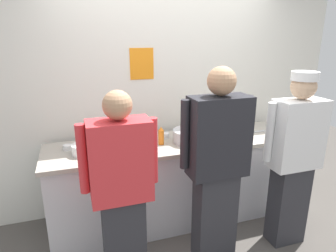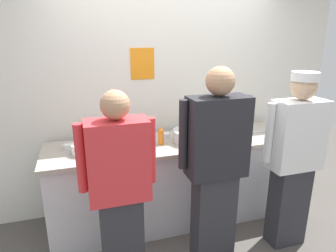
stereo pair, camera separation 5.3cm
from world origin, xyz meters
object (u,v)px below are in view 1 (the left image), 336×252
object	(u,v)px
ramekin_orange_sauce	(67,147)
deli_cup	(279,130)
plate_stack_front	(83,149)
plate_stack_rear	(219,132)
sheet_tray	(123,146)
chef_near_left	(122,189)
chef_far_right	(294,157)
chef_center	(217,165)
chefs_knife	(253,132)
ramekin_green_sauce	(165,135)
squeeze_bottle_primary	(161,136)
mixing_bowl_steel	(190,136)

from	to	relation	value
ramekin_orange_sauce	deli_cup	xyz separation A→B (m)	(2.23, -0.23, 0.01)
plate_stack_front	plate_stack_rear	world-z (taller)	plate_stack_front
sheet_tray	ramekin_orange_sauce	distance (m)	0.53
chef_near_left	sheet_tray	world-z (taller)	chef_near_left
chef_far_right	ramekin_orange_sauce	bearing A→B (deg)	158.06
plate_stack_rear	deli_cup	size ratio (longest dim) A/B	2.29
chef_near_left	chef_center	bearing A→B (deg)	1.38
chef_far_right	chefs_knife	bearing A→B (deg)	87.83
chef_center	chef_far_right	distance (m)	0.78
plate_stack_rear	ramekin_orange_sauce	bearing A→B (deg)	178.37
ramekin_green_sauce	squeeze_bottle_primary	bearing A→B (deg)	-117.51
squeeze_bottle_primary	chefs_knife	distance (m)	1.10
ramekin_orange_sauce	chefs_knife	bearing A→B (deg)	-2.83
sheet_tray	squeeze_bottle_primary	distance (m)	0.38
chef_near_left	sheet_tray	bearing A→B (deg)	78.82
plate_stack_rear	mixing_bowl_steel	world-z (taller)	mixing_bowl_steel
chef_far_right	sheet_tray	xyz separation A→B (m)	(-1.44, 0.70, 0.03)
plate_stack_front	squeeze_bottle_primary	xyz separation A→B (m)	(0.75, 0.02, 0.04)
chefs_knife	plate_stack_front	bearing A→B (deg)	-178.14
chef_far_right	plate_stack_rear	size ratio (longest dim) A/B	8.08
chef_far_right	ramekin_orange_sauce	distance (m)	2.12
chef_far_right	plate_stack_front	bearing A→B (deg)	160.87
sheet_tray	deli_cup	size ratio (longest dim) A/B	5.53
mixing_bowl_steel	deli_cup	bearing A→B (deg)	-4.33
ramekin_green_sauce	mixing_bowl_steel	bearing A→B (deg)	-46.48
chef_center	sheet_tray	bearing A→B (deg)	133.25
chef_far_right	mixing_bowl_steel	world-z (taller)	chef_far_right
chef_far_right	sheet_tray	bearing A→B (deg)	154.04
chef_near_left	mixing_bowl_steel	world-z (taller)	chef_near_left
sheet_tray	ramekin_green_sauce	distance (m)	0.50
chef_near_left	ramekin_orange_sauce	size ratio (longest dim) A/B	19.22
sheet_tray	ramekin_orange_sauce	xyz separation A→B (m)	(-0.52, 0.09, 0.01)
mixing_bowl_steel	plate_stack_front	bearing A→B (deg)	-179.90
chef_far_right	ramekin_green_sauce	world-z (taller)	chef_far_right
chef_near_left	deli_cup	world-z (taller)	chef_near_left
chef_far_right	chef_center	bearing A→B (deg)	179.91
chef_near_left	chefs_knife	bearing A→B (deg)	23.78
plate_stack_rear	sheet_tray	distance (m)	1.07
ramekin_orange_sauce	chef_far_right	bearing A→B (deg)	-21.94
plate_stack_front	ramekin_green_sauce	bearing A→B (deg)	14.09
ramekin_green_sauce	deli_cup	xyz separation A→B (m)	(1.23, -0.29, 0.01)
plate_stack_rear	mixing_bowl_steel	distance (m)	0.41
mixing_bowl_steel	ramekin_green_sauce	distance (m)	0.30
plate_stack_rear	ramekin_orange_sauce	size ratio (longest dim) A/B	2.47
chef_far_right	chefs_knife	distance (m)	0.69
sheet_tray	squeeze_bottle_primary	world-z (taller)	squeeze_bottle_primary
chef_center	ramekin_green_sauce	xyz separation A→B (m)	(-0.19, 0.85, 0.01)
plate_stack_front	mixing_bowl_steel	xyz separation A→B (m)	(1.06, 0.00, 0.01)
chef_near_left	squeeze_bottle_primary	world-z (taller)	chef_near_left
plate_stack_front	sheet_tray	bearing A→B (deg)	10.60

